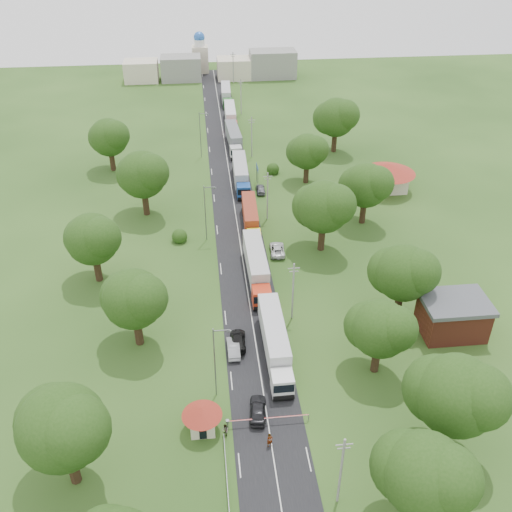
{
  "coord_description": "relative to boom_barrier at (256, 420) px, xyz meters",
  "views": [
    {
      "loc": [
        -5.81,
        -67.26,
        50.05
      ],
      "look_at": [
        1.74,
        4.5,
        3.0
      ],
      "focal_mm": 40.0,
      "sensor_mm": 36.0,
      "label": 1
    }
  ],
  "objects": [
    {
      "name": "car_lane_mid",
      "position": [
        -1.64,
        12.0,
        -0.17
      ],
      "size": [
        1.58,
        4.38,
        1.44
      ],
      "primitive_type": "imported",
      "rotation": [
        0.0,
        0.0,
        3.16
      ],
      "color": "#97999E",
      "rests_on": "ground"
    },
    {
      "name": "lamp_2",
      "position": [
        -3.99,
        75.0,
        4.66
      ],
      "size": [
        2.03,
        0.22,
        10.0
      ],
      "color": "slate",
      "rests_on": "ground"
    },
    {
      "name": "truck_6",
      "position": [
        3.61,
        112.41,
        1.18
      ],
      "size": [
        2.86,
        14.13,
        3.91
      ],
      "color": "#296E29",
      "rests_on": "ground"
    },
    {
      "name": "tree_0",
      "position": [
        13.35,
        -12.84,
        6.33
      ],
      "size": [
        8.8,
        8.8,
        11.07
      ],
      "color": "#382616",
      "rests_on": "ground"
    },
    {
      "name": "car_verge_near",
      "position": [
        7.09,
        34.63,
        -0.2
      ],
      "size": [
        2.57,
        5.08,
        1.37
      ],
      "primitive_type": "imported",
      "rotation": [
        0.0,
        0.0,
        3.08
      ],
      "color": "silver",
      "rests_on": "ground"
    },
    {
      "name": "pole_0",
      "position": [
        6.86,
        -10.0,
        3.79
      ],
      "size": [
        1.6,
        0.24,
        9.0
      ],
      "color": "gray",
      "rests_on": "ground"
    },
    {
      "name": "tree_5",
      "position": [
        23.35,
        43.16,
        6.33
      ],
      "size": [
        8.8,
        8.8,
        11.07
      ],
      "color": "#382616",
      "rests_on": "ground"
    },
    {
      "name": "truck_0",
      "position": [
        3.53,
        11.01,
        1.37
      ],
      "size": [
        2.71,
        15.41,
        4.27
      ],
      "color": "white",
      "rests_on": "ground"
    },
    {
      "name": "pedestrian_booth",
      "position": [
        -3.44,
        -1.0,
        -0.11
      ],
      "size": [
        0.86,
        0.93,
        1.55
      ],
      "primitive_type": "imported",
      "rotation": [
        0.0,
        0.0,
        -1.13
      ],
      "color": "gray",
      "rests_on": "ground"
    },
    {
      "name": "tree_4",
      "position": [
        14.34,
        35.17,
        6.96
      ],
      "size": [
        9.6,
        9.6,
        12.05
      ],
      "color": "#382616",
      "rests_on": "ground"
    },
    {
      "name": "info_sign",
      "position": [
        6.56,
        60.0,
        2.11
      ],
      "size": [
        0.12,
        3.1,
        4.1
      ],
      "color": "slate",
      "rests_on": "ground"
    },
    {
      "name": "house_cream",
      "position": [
        31.36,
        55.0,
        2.75
      ],
      "size": [
        10.08,
        10.08,
        5.8
      ],
      "color": "beige",
      "rests_on": "ground"
    },
    {
      "name": "tree_7",
      "position": [
        25.34,
        75.17,
        6.96
      ],
      "size": [
        9.6,
        9.6,
        12.05
      ],
      "color": "#382616",
      "rests_on": "ground"
    },
    {
      "name": "car_lane_front",
      "position": [
        0.36,
        1.5,
        -0.11
      ],
      "size": [
        2.38,
        4.76,
        1.56
      ],
      "primitive_type": "imported",
      "rotation": [
        0.0,
        0.0,
        3.02
      ],
      "color": "black",
      "rests_on": "ground"
    },
    {
      "name": "road",
      "position": [
        1.36,
        45.0,
        -0.89
      ],
      "size": [
        8.0,
        200.0,
        0.04
      ],
      "primitive_type": "cube",
      "color": "black",
      "rests_on": "ground"
    },
    {
      "name": "tree_13",
      "position": [
        -22.65,
        70.16,
        6.33
      ],
      "size": [
        8.8,
        8.8,
        11.07
      ],
      "color": "#382616",
      "rests_on": "ground"
    },
    {
      "name": "distant_town",
      "position": [
        2.04,
        135.0,
        2.6
      ],
      "size": [
        52.0,
        8.0,
        8.0
      ],
      "color": "gray",
      "rests_on": "ground"
    },
    {
      "name": "lamp_1",
      "position": [
        -3.99,
        40.0,
        4.66
      ],
      "size": [
        2.03,
        0.22,
        10.0
      ],
      "color": "slate",
      "rests_on": "ground"
    },
    {
      "name": "tree_10",
      "position": [
        -13.65,
        15.16,
        6.33
      ],
      "size": [
        8.8,
        8.8,
        11.07
      ],
      "color": "#382616",
      "rests_on": "ground"
    },
    {
      "name": "tree_11",
      "position": [
        -20.65,
        30.16,
        6.33
      ],
      "size": [
        8.8,
        8.8,
        11.07
      ],
      "color": "#382616",
      "rests_on": "ground"
    },
    {
      "name": "tree_1",
      "position": [
        19.34,
        -4.83,
        6.96
      ],
      "size": [
        9.6,
        9.6,
        12.05
      ],
      "color": "#382616",
      "rests_on": "ground"
    },
    {
      "name": "guard_booth",
      "position": [
        -5.84,
        -0.0,
        1.27
      ],
      "size": [
        4.4,
        4.4,
        3.45
      ],
      "color": "beige",
      "rests_on": "ground"
    },
    {
      "name": "pole_2",
      "position": [
        6.86,
        46.0,
        3.79
      ],
      "size": [
        1.6,
        0.24,
        9.0
      ],
      "color": "gray",
      "rests_on": "ground"
    },
    {
      "name": "tree_9",
      "position": [
        -18.66,
        -4.83,
        6.96
      ],
      "size": [
        9.6,
        9.6,
        12.05
      ],
      "color": "#382616",
      "rests_on": "ground"
    },
    {
      "name": "truck_2",
      "position": [
        3.61,
        43.36,
        1.11
      ],
      "size": [
        2.7,
        13.65,
        3.78
      ],
      "color": "yellow",
      "rests_on": "ground"
    },
    {
      "name": "tree_3",
      "position": [
        21.35,
        17.16,
        6.33
      ],
      "size": [
        8.8,
        8.8,
        11.07
      ],
      "color": "#382616",
      "rests_on": "ground"
    },
    {
      "name": "lamp_0",
      "position": [
        -3.99,
        5.0,
        4.66
      ],
      "size": [
        2.03,
        0.22,
        10.0
      ],
      "color": "slate",
      "rests_on": "ground"
    },
    {
      "name": "truck_3",
      "position": [
        3.33,
        60.68,
        1.33
      ],
      "size": [
        2.92,
        15.13,
        4.19
      ],
      "color": "navy",
      "rests_on": "ground"
    },
    {
      "name": "tree_2",
      "position": [
        15.35,
        7.14,
        5.7
      ],
      "size": [
        8.0,
        8.0,
        10.1
      ],
      "color": "#382616",
      "rests_on": "ground"
    },
    {
      "name": "ground",
      "position": [
        1.36,
        25.0,
        -0.89
      ],
      "size": [
        260.0,
        260.0,
        0.0
      ],
      "primitive_type": "plane",
      "color": "#234316",
      "rests_on": "ground"
    },
    {
      "name": "guard_rail",
      "position": [
        -3.64,
        -10.0,
        -0.89
      ],
      "size": [
        0.1,
        17.0,
        1.7
      ],
      "primitive_type": null,
      "color": "slate",
      "rests_on": "ground"
    },
    {
      "name": "pole_1",
      "position": [
        6.86,
        18.0,
        3.79
      ],
      "size": [
        1.6,
        0.24,
        9.0
      ],
      "color": "gray",
      "rests_on": "ground"
    },
    {
      "name": "truck_5",
      "position": [
        3.62,
        94.99,
        1.23
      ],
      "size": [
        2.73,
        14.46,
        4.0
      ],
      "color": "#B41B1D",
      "rests_on": "ground"
    },
    {
      "name": "house_brick",
      "position": [
        27.36,
        13.0,
        1.76
      ],
      "size": [
        8.6,
        6.6,
        5.2
      ],
      "color": "maroon",
      "rests_on": "ground"
    },
    {
      "name": "car_lane_rear",
      "position": [
        -0.95,
        13.32,
        -0.18
      ],
      "size": [
        2.2,
        4.96,
        1.41
      ],
      "primitive_type": "imported",
      "rotation": [
        0.0,
        0.0,
        3.1
      ],
      "color": "black",
      "rests_on": "ground"
    },
    {
      "name": "pole_3",
      "position": [
        6.86,
        74.0,
        3.79
      ],
      "size": [
        1.6,
        0.24,
        9.0
      ],
      "color": "gray",
      "rests_on": "ground"
    },
    {
      "name": "car_verge_far",
      "position": [
        6.86,
        56.57,
        -0.19
      ],
      "size": [
        1.78,
        4.17,
        1.41
      ],
      "primitive_type": "imported",
      "rotation": [
        0.0,
        0.0,
        3.11
      ],
      "color": "slate",
      "rests_on": "ground"
    },
    {
      "name": "pedestrian_near",
      "position": [
        1.15,
        -2.93,
        0.01
      ],
      "size": [
        0.75,
        0.61,
        1.8
      ],
      "primitive_type": "imported",
      "rotation": [
        0.0,
        0.0,
        0.31
      ],
      "color": "gray",
      "rests_on": "ground"
    },
    {
      "name": "pole_5",
      "position": [
        6.86,
        130.0,
        3.79
      ],
      "size": [
        1.6,
        0.24,
        9.0
      ],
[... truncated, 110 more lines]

